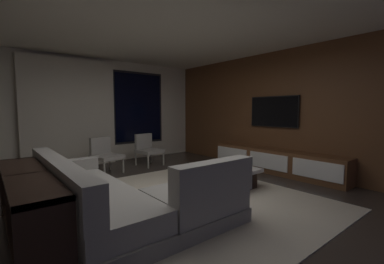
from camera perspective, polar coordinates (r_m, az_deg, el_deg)
name	(u,v)px	position (r m, az deg, el deg)	size (l,w,h in m)	color
floor	(173,202)	(4.02, -4.16, -15.27)	(9.20, 9.20, 0.00)	#332B26
back_wall_with_window	(90,112)	(7.03, -21.81, 4.23)	(6.60, 0.30, 2.70)	beige
media_wall	(286,112)	(6.06, 20.29, 4.28)	(0.12, 7.80, 2.70)	brown
ceiling	(172,17)	(3.99, -4.42, 24.11)	(8.20, 8.20, 0.00)	beige
area_rug	(195,198)	(4.14, 0.77, -14.55)	(3.20, 3.80, 0.01)	beige
sectional_couch	(118,200)	(3.36, -16.13, -14.30)	(1.98, 2.50, 0.82)	gray
coffee_table	(217,177)	(4.67, 5.59, -9.95)	(1.16, 1.16, 0.36)	black
book_stack_on_coffee_table	(215,168)	(4.43, 5.17, -8.10)	(0.26, 0.21, 0.06)	#9FBC6F
accent_chair_near_window	(147,148)	(6.56, -9.91, -3.48)	(0.62, 0.63, 0.78)	#B2ADA0
accent_chair_by_curtain	(104,153)	(5.99, -18.91, -4.48)	(0.66, 0.68, 0.78)	#B2ADA0
media_console	(276,162)	(5.95, 18.11, -6.30)	(0.46, 3.10, 0.52)	brown
mounted_tv	(274,112)	(6.10, 17.74, 4.35)	(0.05, 1.20, 0.70)	black
console_table_behind_couch	(28,203)	(3.23, -32.66, -13.25)	(0.40, 2.10, 0.74)	black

